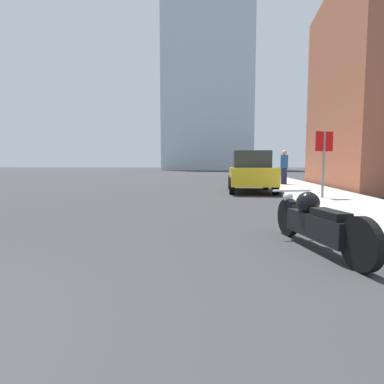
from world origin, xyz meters
name	(u,v)px	position (x,y,z in m)	size (l,w,h in m)	color
sidewalk	(259,174)	(5.36, 40.00, 0.07)	(2.57, 240.00, 0.15)	#9E998E
distant_tower	(211,74)	(-4.55, 80.68, 25.21)	(21.95, 21.95, 50.41)	silver
motorcycle	(316,222)	(3.45, 3.52, 0.38)	(0.89, 2.22, 0.76)	black
parked_car_yellow	(251,172)	(3.01, 12.63, 0.87)	(2.02, 4.34, 1.75)	gold
parked_car_red	(243,169)	(3.00, 25.68, 0.84)	(1.97, 4.64, 1.66)	red
parked_car_silver	(242,168)	(3.12, 38.04, 0.87)	(2.08, 4.49, 1.75)	#BCBCC1
parked_car_green	(238,167)	(2.77, 49.91, 0.84)	(2.06, 4.26, 1.70)	#1E6B33
stop_sign	(324,153)	(5.04, 9.05, 1.53)	(0.57, 0.26, 2.02)	slate
pedestrian	(284,167)	(4.91, 15.79, 1.09)	(0.36, 0.25, 1.80)	#1E2347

